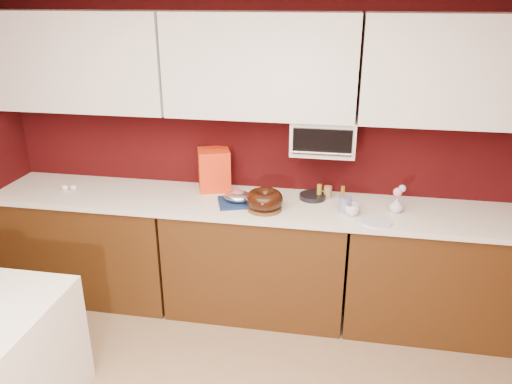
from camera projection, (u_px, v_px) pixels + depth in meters
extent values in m
cube|color=#340708|center=(264.00, 144.00, 3.77)|extent=(4.00, 0.02, 2.50)
cube|color=#45260D|center=(94.00, 244.00, 4.01)|extent=(1.31, 0.58, 0.86)
cube|color=#45260D|center=(257.00, 259.00, 3.80)|extent=(1.31, 0.58, 0.86)
cube|color=#45260D|center=(439.00, 275.00, 3.58)|extent=(1.31, 0.58, 0.86)
cube|color=silver|center=(257.00, 205.00, 3.63)|extent=(4.00, 0.62, 0.04)
cube|color=white|center=(80.00, 62.00, 3.62)|extent=(1.31, 0.33, 0.70)
cube|color=white|center=(261.00, 66.00, 3.40)|extent=(1.31, 0.33, 0.70)
cube|color=white|center=(466.00, 71.00, 3.18)|extent=(1.31, 0.33, 0.70)
cube|color=white|center=(323.00, 136.00, 3.52)|extent=(0.45, 0.30, 0.25)
cube|color=black|center=(322.00, 142.00, 3.37)|extent=(0.40, 0.02, 0.18)
cylinder|color=silver|center=(322.00, 153.00, 3.39)|extent=(0.42, 0.02, 0.02)
cylinder|color=brown|center=(265.00, 208.00, 3.49)|extent=(0.25, 0.25, 0.02)
torus|color=black|center=(265.00, 199.00, 3.46)|extent=(0.34, 0.34, 0.10)
cube|color=#14274E|center=(238.00, 202.00, 3.59)|extent=(0.34, 0.31, 0.02)
ellipsoid|color=silver|center=(238.00, 196.00, 3.58)|extent=(0.25, 0.23, 0.07)
ellipsoid|color=#A24F4A|center=(238.00, 193.00, 3.57)|extent=(0.12, 0.11, 0.06)
cube|color=red|center=(214.00, 170.00, 3.81)|extent=(0.29, 0.28, 0.32)
cylinder|color=black|center=(312.00, 196.00, 3.68)|extent=(0.25, 0.25, 0.03)
imported|color=silver|center=(352.00, 209.00, 3.39)|extent=(0.10, 0.10, 0.10)
cylinder|color=navy|center=(345.00, 204.00, 3.45)|extent=(0.10, 0.10, 0.10)
imported|color=silver|center=(396.00, 204.00, 3.44)|extent=(0.09, 0.09, 0.12)
sphere|color=pink|center=(398.00, 192.00, 3.40)|extent=(0.06, 0.06, 0.06)
sphere|color=#92BEEA|center=(402.00, 188.00, 3.41)|extent=(0.05, 0.05, 0.05)
cylinder|color=silver|center=(376.00, 222.00, 3.30)|extent=(0.26, 0.26, 0.01)
cylinder|color=olive|center=(319.00, 191.00, 3.67)|extent=(0.04, 0.04, 0.11)
cylinder|color=olive|center=(328.00, 192.00, 3.68)|extent=(0.07, 0.07, 0.09)
ellipsoid|color=white|center=(65.00, 187.00, 3.84)|extent=(0.06, 0.05, 0.04)
ellipsoid|color=silver|center=(73.00, 188.00, 3.83)|extent=(0.07, 0.06, 0.04)
cylinder|color=brown|center=(343.00, 193.00, 3.65)|extent=(0.04, 0.04, 0.10)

